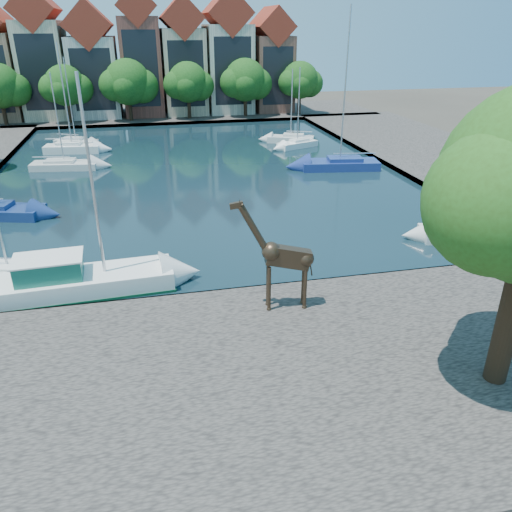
{
  "coord_description": "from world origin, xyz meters",
  "views": [
    {
      "loc": [
        -4.35,
        -21.63,
        12.4
      ],
      "look_at": [
        -0.02,
        -2.0,
        3.08
      ],
      "focal_mm": 35.0,
      "sensor_mm": 36.0,
      "label": 1
    }
  ],
  "objects_px": {
    "giraffe_statue": "(282,257)",
    "motorsailer": "(78,278)",
    "sailboat_left_a": "(9,272)",
    "sailboat_right_a": "(468,231)"
  },
  "relations": [
    {
      "from": "giraffe_statue",
      "to": "motorsailer",
      "type": "height_order",
      "value": "motorsailer"
    },
    {
      "from": "giraffe_statue",
      "to": "sailboat_left_a",
      "type": "bearing_deg",
      "value": 154.38
    },
    {
      "from": "motorsailer",
      "to": "sailboat_left_a",
      "type": "distance_m",
      "value": 4.23
    },
    {
      "from": "giraffe_statue",
      "to": "motorsailer",
      "type": "bearing_deg",
      "value": 155.58
    },
    {
      "from": "giraffe_statue",
      "to": "motorsailer",
      "type": "xyz_separation_m",
      "value": [
        -9.4,
        4.27,
        -2.16
      ]
    },
    {
      "from": "motorsailer",
      "to": "sailboat_right_a",
      "type": "xyz_separation_m",
      "value": [
        23.29,
        2.02,
        -0.29
      ]
    },
    {
      "from": "motorsailer",
      "to": "sailboat_left_a",
      "type": "height_order",
      "value": "motorsailer"
    },
    {
      "from": "sailboat_left_a",
      "to": "sailboat_right_a",
      "type": "bearing_deg",
      "value": 0.0
    },
    {
      "from": "sailboat_right_a",
      "to": "sailboat_left_a",
      "type": "bearing_deg",
      "value": 180.0
    },
    {
      "from": "sailboat_left_a",
      "to": "giraffe_statue",
      "type": "bearing_deg",
      "value": -25.62
    }
  ]
}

